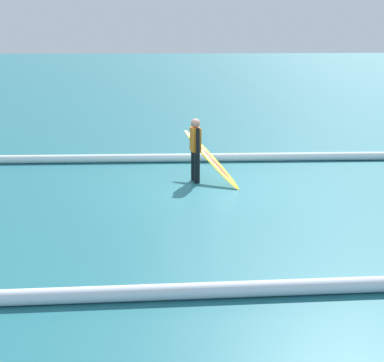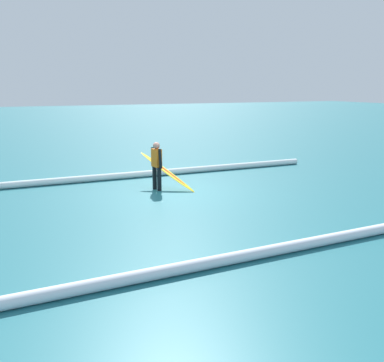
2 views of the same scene
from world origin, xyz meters
name	(u,v)px [view 1 (image 1 of 2)]	position (x,y,z in m)	size (l,w,h in m)	color
ground_plane	(215,186)	(0.00, 0.00, 0.00)	(126.52, 126.52, 0.00)	#216872
surfer	(195,147)	(0.42, -0.42, 0.86)	(0.27, 0.60, 1.53)	black
surfboard	(211,159)	(0.05, -0.49, 0.54)	(1.38, 1.92, 1.13)	yellow
wave_crest_foreground	(104,159)	(2.80, -2.53, 0.11)	(0.23, 0.23, 18.66)	white
wave_crest_midground	(372,284)	(-1.70, 5.66, 0.11)	(0.23, 0.23, 19.99)	white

